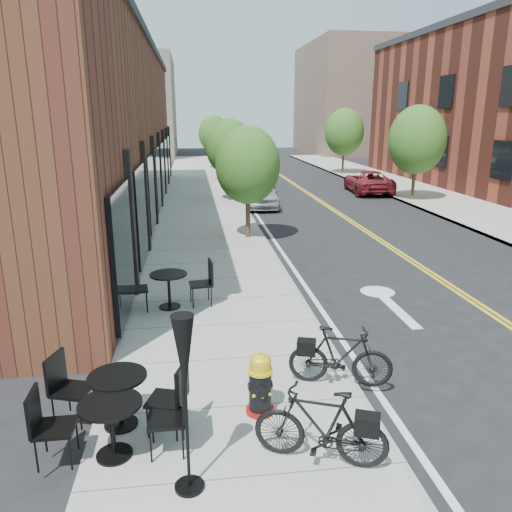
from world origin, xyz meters
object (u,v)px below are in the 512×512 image
bicycle_left (321,426)px  bistro_set_b (112,421)px  fire_hydrant (260,384)px  parked_car_far (368,182)px  parked_car_b (256,186)px  bistro_set_a (119,393)px  patio_umbrella (184,368)px  parked_car_a (262,193)px  parked_car_c (241,165)px  bistro_set_c (169,285)px  bicycle_right (340,356)px

bicycle_left → bistro_set_b: bicycle_left is taller
fire_hydrant → parked_car_far: 22.68m
bicycle_left → parked_car_b: bearing=-163.2°
bistro_set_a → parked_car_b: parked_car_b is taller
patio_umbrella → parked_car_b: patio_umbrella is taller
parked_car_a → parked_car_c: 12.21m
bistro_set_b → parked_car_b: bearing=77.2°
bicycle_left → parked_car_far: bearing=-179.0°
parked_car_far → parked_car_a: bearing=34.3°
bistro_set_b → patio_umbrella: size_ratio=0.84×
bistro_set_c → parked_car_far: 19.55m
parked_car_b → parked_car_far: 6.62m
bistro_set_b → parked_car_b: parked_car_b is taller
fire_hydrant → parked_car_c: size_ratio=0.17×
bistro_set_c → parked_car_a: 13.47m
patio_umbrella → parked_car_c: size_ratio=0.39×
fire_hydrant → bistro_set_b: bistro_set_b is taller
parked_car_c → bicycle_right: bearing=-96.4°
parked_car_a → parked_car_c: size_ratio=0.71×
bistro_set_a → parked_car_a: (4.40, 17.24, 0.04)m
fire_hydrant → bistro_set_c: bistro_set_c is taller
bicycle_right → parked_car_c: 28.82m
bistro_set_a → parked_car_b: (4.44, 19.80, 0.04)m
bistro_set_c → bistro_set_a: bearing=-103.4°
bistro_set_c → parked_car_a: bearing=66.5°
bistro_set_b → parked_car_c: 30.45m
bistro_set_c → parked_car_b: 15.94m
bistro_set_b → parked_car_far: bearing=62.4°
bicycle_left → parked_car_a: (1.87, 18.32, 0.04)m
bicycle_left → bicycle_right: (0.77, 1.74, -0.01)m
bicycle_left → parked_car_far: size_ratio=0.37×
bistro_set_a → parked_car_c: parked_car_c is taller
bistro_set_a → parked_car_b: 20.30m
fire_hydrant → bistro_set_b: size_ratio=0.52×
parked_car_b → bistro_set_c: bearing=-108.1°
fire_hydrant → bistro_set_a: 1.95m
patio_umbrella → parked_car_b: 21.45m
parked_car_a → patio_umbrella: bearing=-95.5°
parked_car_c → parked_car_far: parked_car_c is taller
parked_car_c → parked_car_far: size_ratio=1.21×
bicycle_right → bistro_set_c: bearing=54.0°
patio_umbrella → parked_car_b: bearing=80.6°
parked_car_a → parked_car_b: parked_car_a is taller
parked_car_c → bistro_set_c: bearing=-103.0°
bicycle_right → bistro_set_c: bistro_set_c is taller
bistro_set_a → bistro_set_b: (0.00, -0.65, -0.01)m
patio_umbrella → parked_car_a: (3.46, 18.58, -0.99)m
bistro_set_a → parked_car_far: (10.97, 20.87, 0.01)m
parked_car_a → parked_car_c: (0.25, 12.21, 0.14)m
bistro_set_a → parked_car_c: 29.82m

